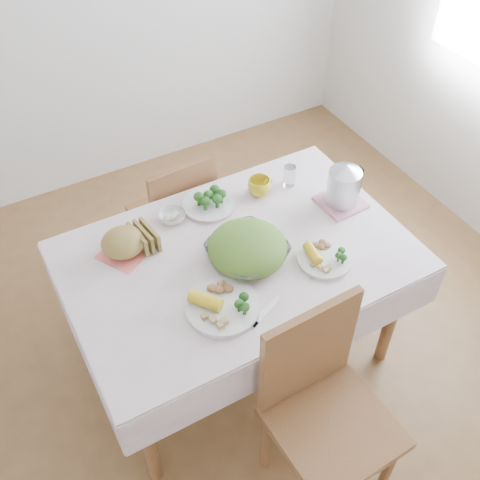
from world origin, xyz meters
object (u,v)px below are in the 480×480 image
dining_table (238,308)px  chair_near (333,429)px  dinner_plate_left (223,307)px  electric_kettle (344,184)px  salad_bowl (247,252)px  dinner_plate_right (324,259)px  chair_far (172,209)px  yellow_mug (259,187)px

dining_table → chair_near: bearing=-90.0°
dinner_plate_left → electric_kettle: size_ratio=1.38×
electric_kettle → salad_bowl: bearing=-156.4°
dining_table → dinner_plate_right: dinner_plate_right is taller
dining_table → dinner_plate_left: size_ratio=4.69×
dinner_plate_left → dining_table: bearing=49.3°
dining_table → chair_far: chair_far is taller
chair_near → chair_far: (-0.02, 1.49, -0.00)m
chair_near → chair_far: chair_near is taller
electric_kettle → dinner_plate_left: bearing=-145.8°
salad_bowl → yellow_mug: bearing=52.7°
salad_bowl → dinner_plate_right: bearing=-31.4°
dinner_plate_left → electric_kettle: 0.85m
dining_table → electric_kettle: 0.78m
salad_bowl → electric_kettle: (0.57, 0.09, 0.08)m
chair_near → dinner_plate_right: chair_near is taller
chair_near → salad_bowl: 0.80m
dinner_plate_right → yellow_mug: size_ratio=2.16×
dinner_plate_left → dinner_plate_right: size_ratio=1.23×
chair_far → dinner_plate_right: chair_far is taller
chair_near → yellow_mug: size_ratio=8.83×
chair_near → dinner_plate_left: 0.64m
electric_kettle → dinner_plate_right: bearing=-122.4°
yellow_mug → electric_kettle: 0.40m
electric_kettle → dining_table: bearing=-160.8°
dining_table → dinner_plate_right: 0.55m
dining_table → salad_bowl: 0.43m
dining_table → chair_near: (-0.00, -0.76, 0.09)m
dinner_plate_left → yellow_mug: yellow_mug is taller
dinner_plate_left → electric_kettle: bearing=19.9°
dining_table → yellow_mug: yellow_mug is taller
dining_table → yellow_mug: (0.29, 0.30, 0.43)m
chair_far → dinner_plate_left: size_ratio=2.93×
chair_near → salad_bowl: (0.02, 0.72, 0.34)m
dinner_plate_left → yellow_mug: (0.49, 0.54, 0.03)m
electric_kettle → yellow_mug: bearing=154.5°
dinner_plate_left → electric_kettle: (0.79, 0.29, 0.11)m
chair_near → electric_kettle: 1.09m
yellow_mug → dinner_plate_left: bearing=-132.1°
dinner_plate_right → electric_kettle: (0.28, 0.27, 0.11)m
salad_bowl → yellow_mug: size_ratio=2.90×
yellow_mug → electric_kettle: (0.30, -0.25, 0.08)m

